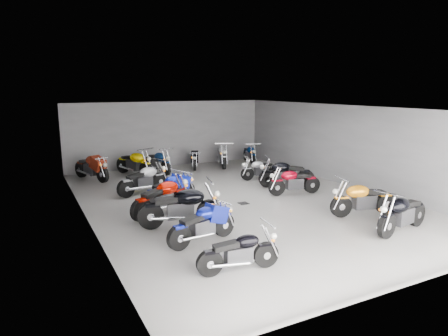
# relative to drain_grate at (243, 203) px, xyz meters

# --- Properties ---
(ground) EXTENTS (14.00, 14.00, 0.00)m
(ground) POSITION_rel_drain_grate_xyz_m (0.00, 0.50, -0.01)
(ground) COLOR gray
(ground) RESTS_ON ground
(wall_back) EXTENTS (10.00, 0.10, 3.20)m
(wall_back) POSITION_rel_drain_grate_xyz_m (0.00, 7.50, 1.59)
(wall_back) COLOR slate
(wall_back) RESTS_ON ground
(wall_left) EXTENTS (0.10, 14.00, 3.20)m
(wall_left) POSITION_rel_drain_grate_xyz_m (-5.00, 0.50, 1.59)
(wall_left) COLOR slate
(wall_left) RESTS_ON ground
(wall_right) EXTENTS (0.10, 14.00, 3.20)m
(wall_right) POSITION_rel_drain_grate_xyz_m (5.00, 0.50, 1.59)
(wall_right) COLOR slate
(wall_right) RESTS_ON ground
(ceiling) EXTENTS (10.00, 14.00, 0.04)m
(ceiling) POSITION_rel_drain_grate_xyz_m (0.00, 0.50, 3.21)
(ceiling) COLOR black
(ceiling) RESTS_ON wall_back
(drain_grate) EXTENTS (0.32, 0.32, 0.01)m
(drain_grate) POSITION_rel_drain_grate_xyz_m (0.00, 0.00, 0.00)
(drain_grate) COLOR black
(drain_grate) RESTS_ON ground
(motorcycle_left_a) EXTENTS (1.87, 0.44, 0.82)m
(motorcycle_left_a) POSITION_rel_drain_grate_xyz_m (-2.62, -4.39, 0.44)
(motorcycle_left_a) COLOR black
(motorcycle_left_a) RESTS_ON ground
(motorcycle_left_b) EXTENTS (2.03, 0.63, 0.91)m
(motorcycle_left_b) POSITION_rel_drain_grate_xyz_m (-2.65, -2.56, 0.49)
(motorcycle_left_b) COLOR black
(motorcycle_left_b) RESTS_ON ground
(motorcycle_left_c) EXTENTS (2.35, 0.75, 1.05)m
(motorcycle_left_c) POSITION_rel_drain_grate_xyz_m (-2.70, -1.18, 0.57)
(motorcycle_left_c) COLOR black
(motorcycle_left_c) RESTS_ON ground
(motorcycle_left_d) EXTENTS (2.17, 1.03, 1.01)m
(motorcycle_left_d) POSITION_rel_drain_grate_xyz_m (-2.84, 0.06, 0.55)
(motorcycle_left_d) COLOR black
(motorcycle_left_d) RESTS_ON ground
(motorcycle_left_e) EXTENTS (2.06, 0.87, 0.94)m
(motorcycle_left_e) POSITION_rel_drain_grate_xyz_m (-2.23, 1.01, 0.51)
(motorcycle_left_e) COLOR black
(motorcycle_left_e) RESTS_ON ground
(motorcycle_left_f) EXTENTS (2.11, 0.87, 0.96)m
(motorcycle_left_f) POSITION_rel_drain_grate_xyz_m (-2.63, 2.83, 0.52)
(motorcycle_left_f) COLOR black
(motorcycle_left_f) RESTS_ON ground
(motorcycle_right_a) EXTENTS (2.22, 0.60, 0.98)m
(motorcycle_right_a) POSITION_rel_drain_grate_xyz_m (2.46, -4.34, 0.53)
(motorcycle_right_a) COLOR black
(motorcycle_right_a) RESTS_ON ground
(motorcycle_right_b) EXTENTS (2.15, 0.72, 0.96)m
(motorcycle_right_b) POSITION_rel_drain_grate_xyz_m (2.60, -2.81, 0.52)
(motorcycle_right_b) COLOR black
(motorcycle_right_b) RESTS_ON ground
(motorcycle_right_d) EXTENTS (2.02, 0.55, 0.90)m
(motorcycle_right_d) POSITION_rel_drain_grate_xyz_m (2.24, 0.18, 0.48)
(motorcycle_right_d) COLOR black
(motorcycle_right_d) RESTS_ON ground
(motorcycle_right_e) EXTENTS (2.11, 1.00, 0.98)m
(motorcycle_right_e) POSITION_rel_drain_grate_xyz_m (2.63, 1.23, 0.53)
(motorcycle_right_e) COLOR black
(motorcycle_right_e) RESTS_ON ground
(motorcycle_right_f) EXTENTS (1.86, 0.44, 0.82)m
(motorcycle_right_f) POSITION_rel_drain_grate_xyz_m (2.47, 2.82, 0.44)
(motorcycle_right_f) COLOR black
(motorcycle_right_f) RESTS_ON ground
(motorcycle_back_a) EXTENTS (1.07, 2.17, 1.01)m
(motorcycle_back_a) POSITION_rel_drain_grate_xyz_m (-3.99, 5.98, 0.55)
(motorcycle_back_a) COLOR black
(motorcycle_back_a) RESTS_ON ground
(motorcycle_back_b) EXTENTS (1.10, 2.17, 1.02)m
(motorcycle_back_b) POSITION_rel_drain_grate_xyz_m (-2.13, 6.08, 0.55)
(motorcycle_back_b) COLOR black
(motorcycle_back_b) RESTS_ON ground
(motorcycle_back_c) EXTENTS (0.60, 2.19, 0.97)m
(motorcycle_back_c) POSITION_rel_drain_grate_xyz_m (-1.03, 6.12, 0.52)
(motorcycle_back_c) COLOR black
(motorcycle_back_c) RESTS_ON ground
(motorcycle_back_d) EXTENTS (0.89, 1.77, 0.83)m
(motorcycle_back_d) POSITION_rel_drain_grate_xyz_m (0.92, 6.35, 0.45)
(motorcycle_back_d) COLOR black
(motorcycle_back_d) RESTS_ON ground
(motorcycle_back_e) EXTENTS (0.95, 2.22, 1.02)m
(motorcycle_back_e) POSITION_rel_drain_grate_xyz_m (2.32, 6.16, 0.55)
(motorcycle_back_e) COLOR black
(motorcycle_back_e) RESTS_ON ground
(motorcycle_back_f) EXTENTS (0.69, 1.97, 0.89)m
(motorcycle_back_f) POSITION_rel_drain_grate_xyz_m (3.99, 6.30, 0.48)
(motorcycle_back_f) COLOR black
(motorcycle_back_f) RESTS_ON ground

